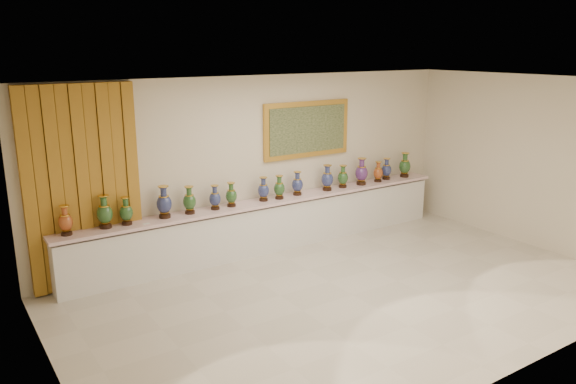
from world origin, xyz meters
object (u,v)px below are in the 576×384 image
vase_1 (105,213)px  vase_2 (126,212)px  counter (270,225)px  vase_0 (66,222)px

vase_1 → vase_2: vase_1 is taller
counter → vase_1: vase_1 is taller
vase_0 → vase_1: 0.55m
vase_1 → vase_2: (0.31, -0.01, -0.03)m
vase_0 → vase_2: (0.86, 0.00, -0.00)m
counter → vase_2: 2.58m
counter → vase_2: vase_2 is taller
vase_0 → vase_2: size_ratio=1.02×
vase_2 → counter: bearing=0.3°
vase_0 → vase_1: size_ratio=0.87×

